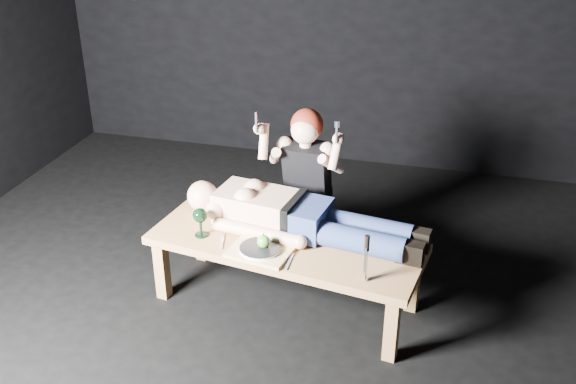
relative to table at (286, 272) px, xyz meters
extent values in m
plane|color=black|center=(-0.13, -0.24, -0.23)|extent=(5.00, 5.00, 0.00)
cube|color=#A46A40|center=(0.00, 0.00, 0.00)|extent=(1.70, 0.84, 0.45)
cube|color=tan|center=(-0.11, -0.17, 0.24)|extent=(0.38, 0.30, 0.02)
cylinder|color=white|center=(-0.11, -0.17, 0.26)|extent=(0.27, 0.27, 0.02)
sphere|color=#33901D|center=(-0.09, -0.16, 0.30)|extent=(0.08, 0.08, 0.08)
cube|color=#B2B2B7|center=(-0.36, -0.11, 0.23)|extent=(0.06, 0.17, 0.01)
cube|color=#B2B2B7|center=(0.08, -0.22, 0.23)|extent=(0.02, 0.17, 0.01)
cube|color=#B2B2B7|center=(0.01, -0.12, 0.23)|extent=(0.06, 0.17, 0.01)
camera|label=1|loc=(0.88, -3.25, 2.26)|focal=41.23mm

